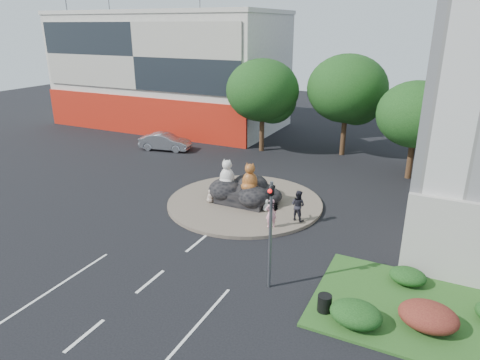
{
  "coord_description": "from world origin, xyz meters",
  "views": [
    {
      "loc": [
        10.99,
        -13.17,
        11.0
      ],
      "look_at": [
        0.14,
        8.99,
        2.0
      ],
      "focal_mm": 32.0,
      "sensor_mm": 36.0,
      "label": 1
    }
  ],
  "objects_px": {
    "cat_tabby": "(250,177)",
    "parked_car": "(165,142)",
    "litter_bin": "(324,303)",
    "kitten_white": "(266,205)",
    "cat_white": "(227,173)",
    "kitten_calico": "(211,195)",
    "pedestrian_pink": "(271,213)",
    "pedestrian_dark": "(298,205)"
  },
  "relations": [
    {
      "from": "cat_tabby",
      "to": "pedestrian_pink",
      "type": "bearing_deg",
      "value": -59.57
    },
    {
      "from": "kitten_calico",
      "to": "parked_car",
      "type": "xyz_separation_m",
      "value": [
        -10.19,
        9.34,
        0.13
      ]
    },
    {
      "from": "parked_car",
      "to": "pedestrian_pink",
      "type": "bearing_deg",
      "value": -137.94
    },
    {
      "from": "cat_white",
      "to": "kitten_white",
      "type": "bearing_deg",
      "value": -20.68
    },
    {
      "from": "litter_bin",
      "to": "cat_tabby",
      "type": "bearing_deg",
      "value": 130.52
    },
    {
      "from": "kitten_calico",
      "to": "parked_car",
      "type": "bearing_deg",
      "value": 157.85
    },
    {
      "from": "cat_white",
      "to": "kitten_calico",
      "type": "distance_m",
      "value": 1.8
    },
    {
      "from": "pedestrian_pink",
      "to": "cat_white",
      "type": "bearing_deg",
      "value": -65.9
    },
    {
      "from": "pedestrian_pink",
      "to": "parked_car",
      "type": "distance_m",
      "value": 18.68
    },
    {
      "from": "cat_tabby",
      "to": "kitten_white",
      "type": "xyz_separation_m",
      "value": [
        1.38,
        -0.55,
        -1.44
      ]
    },
    {
      "from": "cat_white",
      "to": "cat_tabby",
      "type": "distance_m",
      "value": 1.67
    },
    {
      "from": "pedestrian_dark",
      "to": "cat_tabby",
      "type": "bearing_deg",
      "value": -1.07
    },
    {
      "from": "cat_white",
      "to": "pedestrian_dark",
      "type": "relative_size",
      "value": 1.0
    },
    {
      "from": "cat_tabby",
      "to": "kitten_white",
      "type": "distance_m",
      "value": 2.07
    },
    {
      "from": "cat_white",
      "to": "parked_car",
      "type": "relative_size",
      "value": 0.39
    },
    {
      "from": "kitten_calico",
      "to": "litter_bin",
      "type": "bearing_deg",
      "value": -18.07
    },
    {
      "from": "parked_car",
      "to": "cat_tabby",
      "type": "bearing_deg",
      "value": -135.81
    },
    {
      "from": "cat_tabby",
      "to": "parked_car",
      "type": "height_order",
      "value": "cat_tabby"
    },
    {
      "from": "cat_tabby",
      "to": "pedestrian_dark",
      "type": "distance_m",
      "value": 3.76
    },
    {
      "from": "kitten_white",
      "to": "parked_car",
      "type": "distance_m",
      "value": 16.65
    },
    {
      "from": "kitten_calico",
      "to": "parked_car",
      "type": "relative_size",
      "value": 0.19
    },
    {
      "from": "pedestrian_dark",
      "to": "parked_car",
      "type": "height_order",
      "value": "pedestrian_dark"
    },
    {
      "from": "kitten_white",
      "to": "litter_bin",
      "type": "distance_m",
      "value": 9.84
    },
    {
      "from": "parked_car",
      "to": "litter_bin",
      "type": "xyz_separation_m",
      "value": [
        19.81,
        -16.98,
        -0.3
      ]
    },
    {
      "from": "cat_tabby",
      "to": "litter_bin",
      "type": "bearing_deg",
      "value": -63.64
    },
    {
      "from": "cat_white",
      "to": "cat_tabby",
      "type": "xyz_separation_m",
      "value": [
        1.66,
        -0.1,
        0.01
      ]
    },
    {
      "from": "kitten_white",
      "to": "parked_car",
      "type": "relative_size",
      "value": 0.16
    },
    {
      "from": "kitten_white",
      "to": "cat_tabby",
      "type": "bearing_deg",
      "value": 127.92
    },
    {
      "from": "pedestrian_dark",
      "to": "parked_car",
      "type": "distance_m",
      "value": 18.69
    },
    {
      "from": "kitten_calico",
      "to": "pedestrian_pink",
      "type": "relative_size",
      "value": 0.52
    },
    {
      "from": "cat_white",
      "to": "pedestrian_dark",
      "type": "distance_m",
      "value": 5.37
    },
    {
      "from": "kitten_calico",
      "to": "pedestrian_dark",
      "type": "xyz_separation_m",
      "value": [
        5.92,
        -0.13,
        0.47
      ]
    },
    {
      "from": "pedestrian_pink",
      "to": "litter_bin",
      "type": "relative_size",
      "value": 2.43
    },
    {
      "from": "kitten_calico",
      "to": "kitten_white",
      "type": "xyz_separation_m",
      "value": [
        3.78,
        0.27,
        -0.06
      ]
    },
    {
      "from": "kitten_calico",
      "to": "kitten_white",
      "type": "relative_size",
      "value": 1.16
    },
    {
      "from": "parked_car",
      "to": "litter_bin",
      "type": "height_order",
      "value": "parked_car"
    },
    {
      "from": "pedestrian_pink",
      "to": "kitten_calico",
      "type": "bearing_deg",
      "value": -52.83
    },
    {
      "from": "kitten_white",
      "to": "litter_bin",
      "type": "bearing_deg",
      "value": -83.98
    },
    {
      "from": "cat_white",
      "to": "cat_tabby",
      "type": "height_order",
      "value": "cat_tabby"
    },
    {
      "from": "cat_tabby",
      "to": "kitten_white",
      "type": "height_order",
      "value": "cat_tabby"
    },
    {
      "from": "cat_white",
      "to": "kitten_white",
      "type": "relative_size",
      "value": 2.36
    },
    {
      "from": "kitten_calico",
      "to": "pedestrian_pink",
      "type": "height_order",
      "value": "pedestrian_pink"
    }
  ]
}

